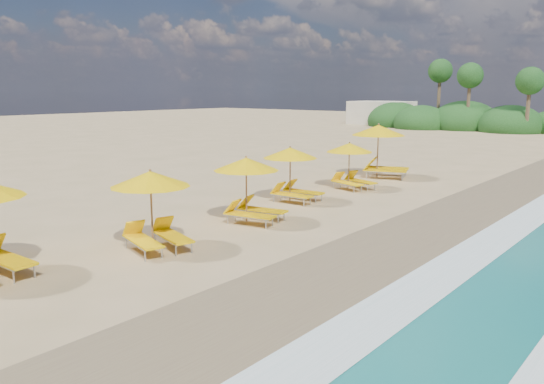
{
  "coord_description": "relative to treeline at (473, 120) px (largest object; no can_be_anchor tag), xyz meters",
  "views": [
    {
      "loc": [
        9.98,
        -12.18,
        4.19
      ],
      "look_at": [
        0.0,
        0.0,
        1.2
      ],
      "focal_mm": 35.71,
      "sensor_mm": 36.0,
      "label": 1
    }
  ],
  "objects": [
    {
      "name": "station_3",
      "position": [
        8.67,
        -45.03,
        0.2
      ],
      "size": [
        2.58,
        2.47,
        2.13
      ],
      "rotation": [
        0.0,
        0.0,
        0.2
      ],
      "color": "olive",
      "rests_on": "ground"
    },
    {
      "name": "station_5",
      "position": [
        8.06,
        -37.87,
        0.13
      ],
      "size": [
        2.52,
        2.45,
        2.01
      ],
      "rotation": [
        0.0,
        0.0,
        -0.29
      ],
      "color": "olive",
      "rests_on": "ground"
    },
    {
      "name": "station_4",
      "position": [
        7.74,
        -41.55,
        0.18
      ],
      "size": [
        2.34,
        2.19,
        2.1
      ],
      "rotation": [
        0.0,
        0.0,
        0.06
      ],
      "color": "olive",
      "rests_on": "ground"
    },
    {
      "name": "wet_sand",
      "position": [
        13.94,
        -45.51,
        -0.99
      ],
      "size": [
        4.0,
        160.0,
        0.01
      ],
      "primitive_type": "cube",
      "color": "olive",
      "rests_on": "ground"
    },
    {
      "name": "treeline",
      "position": [
        0.0,
        0.0,
        0.0
      ],
      "size": [
        25.8,
        8.8,
        9.74
      ],
      "color": "#163D14",
      "rests_on": "ground"
    },
    {
      "name": "beach_building",
      "position": [
        -12.06,
        2.49,
        0.4
      ],
      "size": [
        7.0,
        5.0,
        2.8
      ],
      "primitive_type": "cube",
      "color": "beige",
      "rests_on": "ground"
    },
    {
      "name": "station_2",
      "position": [
        8.7,
        -48.92,
        0.21
      ],
      "size": [
        2.69,
        2.62,
        2.14
      ],
      "rotation": [
        0.0,
        0.0,
        -0.29
      ],
      "color": "olive",
      "rests_on": "ground"
    },
    {
      "name": "station_6",
      "position": [
        7.57,
        -34.25,
        0.46
      ],
      "size": [
        3.34,
        3.28,
        2.6
      ],
      "rotation": [
        0.0,
        0.0,
        0.35
      ],
      "color": "olive",
      "rests_on": "ground"
    },
    {
      "name": "ground",
      "position": [
        9.94,
        -45.51,
        -1.0
      ],
      "size": [
        160.0,
        160.0,
        0.0
      ],
      "primitive_type": "plane",
      "color": "tan",
      "rests_on": "ground"
    },
    {
      "name": "surf_foam",
      "position": [
        16.64,
        -45.51,
        -0.97
      ],
      "size": [
        4.0,
        160.0,
        0.01
      ],
      "color": "white",
      "rests_on": "ground"
    }
  ]
}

